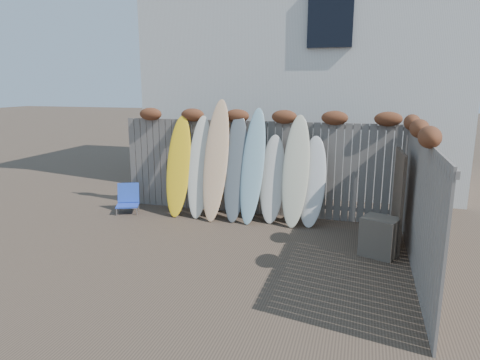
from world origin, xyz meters
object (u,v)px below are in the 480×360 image
(lattice_panel, at_px, (398,200))
(beach_chair, at_px, (128,199))
(surfboard_0, at_px, (179,166))
(wooden_crate, at_px, (380,237))

(lattice_panel, bearing_deg, beach_chair, 171.63)
(surfboard_0, bearing_deg, beach_chair, -173.52)
(wooden_crate, height_order, surfboard_0, surfboard_0)
(lattice_panel, relative_size, surfboard_0, 0.76)
(lattice_panel, height_order, surfboard_0, surfboard_0)
(beach_chair, relative_size, surfboard_0, 0.29)
(wooden_crate, relative_size, lattice_panel, 0.38)
(beach_chair, xyz_separation_m, wooden_crate, (5.24, -1.04, 0.03))
(beach_chair, xyz_separation_m, lattice_panel, (5.51, -0.55, 0.55))
(beach_chair, height_order, surfboard_0, surfboard_0)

